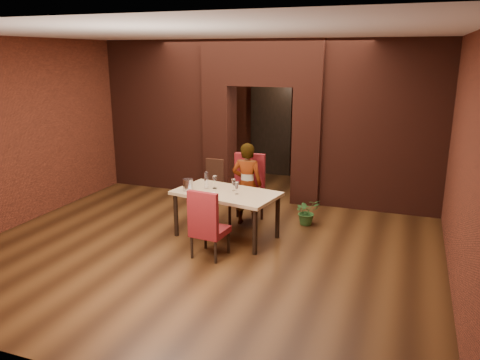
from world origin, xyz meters
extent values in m
plane|color=#432610|center=(0.00, 0.00, 0.00)|extent=(8.00, 8.00, 0.00)
cube|color=silver|center=(0.00, 0.00, 3.20)|extent=(7.00, 8.00, 0.04)
cube|color=maroon|center=(0.00, 4.00, 1.60)|extent=(7.00, 0.04, 3.20)
cube|color=maroon|center=(0.00, -4.00, 1.60)|extent=(7.00, 0.04, 3.20)
cube|color=maroon|center=(-3.50, 0.00, 1.60)|extent=(0.04, 8.00, 3.20)
cube|color=maroon|center=(3.50, 0.00, 1.60)|extent=(0.04, 8.00, 3.20)
cube|color=maroon|center=(-0.95, 2.00, 1.15)|extent=(0.55, 0.55, 2.30)
cube|color=maroon|center=(0.95, 2.00, 1.15)|extent=(0.55, 0.55, 2.30)
cube|color=maroon|center=(0.00, 2.00, 2.75)|extent=(2.45, 0.55, 0.90)
cube|color=maroon|center=(-2.36, 2.00, 1.60)|extent=(2.28, 0.35, 3.20)
cube|color=maroon|center=(2.36, 2.00, 1.60)|extent=(2.28, 0.35, 3.20)
cube|color=brown|center=(-0.95, 1.71, 0.55)|extent=(0.40, 0.03, 0.50)
cube|color=black|center=(-0.40, 3.94, 1.05)|extent=(0.90, 0.08, 2.10)
cube|color=black|center=(-0.40, 3.90, 1.05)|extent=(1.02, 0.04, 2.22)
cube|color=tan|center=(0.14, -0.35, 0.39)|extent=(1.78, 1.20, 0.77)
cube|color=maroon|center=(0.21, 0.41, 0.61)|extent=(0.58, 0.58, 1.21)
cube|color=maroon|center=(0.19, -1.13, 0.52)|extent=(0.52, 0.52, 1.04)
imported|color=white|center=(0.25, 0.35, 0.73)|extent=(0.56, 0.40, 1.46)
cube|color=silver|center=(-0.12, -0.63, 0.77)|extent=(0.40, 0.36, 0.00)
cylinder|color=silver|center=(-0.47, -0.50, 0.87)|extent=(0.16, 0.16, 0.20)
cylinder|color=white|center=(-0.25, -0.26, 0.92)|extent=(0.07, 0.07, 0.29)
imported|color=#2E5D26|center=(1.25, 0.68, 0.24)|extent=(0.56, 0.55, 0.47)
camera|label=1|loc=(2.85, -7.02, 2.92)|focal=35.00mm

